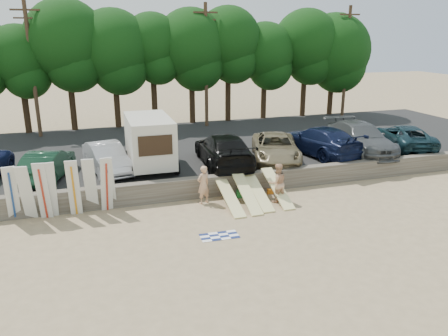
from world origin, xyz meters
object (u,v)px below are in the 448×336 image
at_px(car_1, 47,165).
at_px(car_3, 224,150).
at_px(beachgoer_b, 277,183).
at_px(car_4, 276,148).
at_px(car_5, 319,140).
at_px(car_7, 404,136).
at_px(car_2, 107,158).
at_px(box_trailer, 149,140).
at_px(cooler, 241,194).
at_px(car_6, 360,138).
at_px(beachgoer_a, 203,185).

height_order(car_1, car_3, car_3).
bearing_deg(car_1, beachgoer_b, 170.30).
bearing_deg(beachgoer_b, car_4, -114.28).
distance_m(car_3, car_5, 6.07).
bearing_deg(car_1, car_7, -165.87).
bearing_deg(car_2, car_5, -12.92).
height_order(box_trailer, car_5, box_trailer).
bearing_deg(cooler, car_7, 28.23).
bearing_deg(car_5, car_1, -10.49).
bearing_deg(beachgoer_b, cooler, -39.49).
xyz_separation_m(car_1, car_7, (20.75, -0.25, -0.00)).
distance_m(box_trailer, cooler, 5.65).
relative_size(car_7, cooler, 13.61).
bearing_deg(car_3, car_6, -174.52).
xyz_separation_m(car_5, beachgoer_b, (-4.78, -4.65, -0.60)).
distance_m(car_4, beachgoer_b, 4.56).
height_order(car_5, beachgoer_a, car_5).
relative_size(car_2, car_5, 0.78).
height_order(box_trailer, car_3, box_trailer).
relative_size(car_4, car_7, 1.03).
height_order(box_trailer, cooler, box_trailer).
bearing_deg(car_2, beachgoer_b, -45.48).
height_order(box_trailer, car_2, box_trailer).
height_order(car_4, beachgoer_a, car_4).
relative_size(car_5, car_7, 1.10).
xyz_separation_m(box_trailer, car_5, (9.92, -0.15, -0.71)).
bearing_deg(cooler, box_trailer, 148.12).
bearing_deg(car_1, car_2, -159.45).
bearing_deg(car_5, cooler, 19.33).
height_order(car_4, car_6, car_6).
bearing_deg(box_trailer, car_1, -177.71).
distance_m(car_3, car_4, 3.05).
bearing_deg(beachgoer_a, car_4, -169.98).
bearing_deg(car_6, beachgoer_a, -156.72).
xyz_separation_m(car_1, car_5, (14.98, -0.00, 0.11)).
distance_m(car_6, beachgoer_a, 11.20).
distance_m(car_5, beachgoer_a, 8.96).
bearing_deg(cooler, car_5, 42.63).
bearing_deg(car_7, car_2, 13.64).
height_order(car_1, car_5, car_5).
height_order(car_6, beachgoer_b, car_6).
relative_size(box_trailer, car_5, 0.77).
height_order(car_2, beachgoer_b, car_2).
bearing_deg(car_5, car_3, -6.24).
xyz_separation_m(car_5, cooler, (-6.19, -3.54, -1.37)).
bearing_deg(car_2, car_7, -13.28).
bearing_deg(car_1, car_5, -165.19).
bearing_deg(beachgoer_a, car_2, -68.31).
bearing_deg(car_4, car_7, 20.20).
height_order(beachgoer_a, cooler, beachgoer_a).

